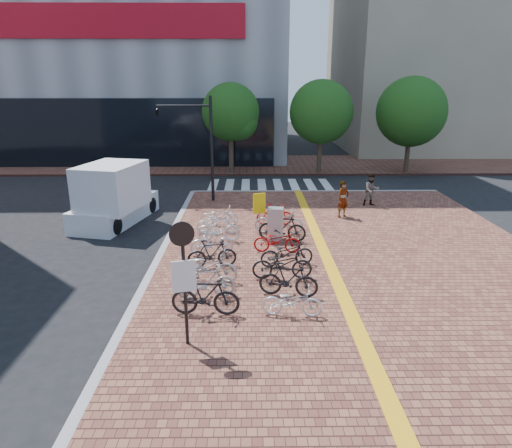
{
  "coord_description": "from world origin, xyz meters",
  "views": [
    {
      "loc": [
        -0.7,
        -13.43,
        6.15
      ],
      "look_at": [
        -0.51,
        2.0,
        1.3
      ],
      "focal_mm": 32.0,
      "sensor_mm": 36.0,
      "label": 1
    }
  ],
  "objects_px": {
    "bike_8": "(292,301)",
    "traffic_light_pole": "(187,130)",
    "bike_4": "(212,242)",
    "utility_box": "(276,224)",
    "bike_6": "(217,223)",
    "bike_7": "(220,216)",
    "pedestrian_b": "(371,190)",
    "pedestrian_a": "(343,199)",
    "bike_15": "(275,215)",
    "bike_11": "(287,253)",
    "bike_2": "(207,266)",
    "box_truck": "(113,194)",
    "bike_14": "(279,221)",
    "notice_sign": "(184,269)",
    "bike_0": "(205,296)",
    "bike_3": "(212,254)",
    "bike_10": "(282,264)",
    "bike_13": "(282,227)",
    "bike_9": "(288,280)",
    "bike_12": "(277,241)",
    "bike_1": "(206,282)",
    "bike_5": "(219,229)",
    "yellow_sign": "(260,208)"
  },
  "relations": [
    {
      "from": "bike_8",
      "to": "traffic_light_pole",
      "type": "distance_m",
      "value": 13.51
    },
    {
      "from": "utility_box",
      "to": "bike_9",
      "type": "bearing_deg",
      "value": -88.72
    },
    {
      "from": "bike_1",
      "to": "bike_3",
      "type": "xyz_separation_m",
      "value": [
        -0.02,
        2.27,
        -0.01
      ]
    },
    {
      "from": "bike_0",
      "to": "bike_13",
      "type": "distance_m",
      "value": 6.36
    },
    {
      "from": "bike_4",
      "to": "utility_box",
      "type": "distance_m",
      "value": 2.86
    },
    {
      "from": "bike_9",
      "to": "bike_13",
      "type": "xyz_separation_m",
      "value": [
        0.14,
        4.79,
        0.04
      ]
    },
    {
      "from": "bike_7",
      "to": "notice_sign",
      "type": "bearing_deg",
      "value": 179.3
    },
    {
      "from": "bike_8",
      "to": "bike_14",
      "type": "bearing_deg",
      "value": 5.47
    },
    {
      "from": "bike_1",
      "to": "bike_8",
      "type": "distance_m",
      "value": 2.6
    },
    {
      "from": "bike_6",
      "to": "bike_2",
      "type": "bearing_deg",
      "value": 170.17
    },
    {
      "from": "bike_0",
      "to": "bike_2",
      "type": "height_order",
      "value": "bike_0"
    },
    {
      "from": "bike_1",
      "to": "bike_2",
      "type": "distance_m",
      "value": 1.19
    },
    {
      "from": "pedestrian_a",
      "to": "bike_11",
      "type": "bearing_deg",
      "value": -149.86
    },
    {
      "from": "notice_sign",
      "to": "bike_6",
      "type": "bearing_deg",
      "value": 89.21
    },
    {
      "from": "bike_15",
      "to": "utility_box",
      "type": "bearing_deg",
      "value": 179.61
    },
    {
      "from": "bike_2",
      "to": "bike_10",
      "type": "bearing_deg",
      "value": -76.1
    },
    {
      "from": "bike_7",
      "to": "bike_10",
      "type": "height_order",
      "value": "bike_10"
    },
    {
      "from": "pedestrian_a",
      "to": "bike_5",
      "type": "bearing_deg",
      "value": 178.52
    },
    {
      "from": "bike_15",
      "to": "bike_11",
      "type": "bearing_deg",
      "value": -176.3
    },
    {
      "from": "bike_9",
      "to": "bike_11",
      "type": "height_order",
      "value": "bike_9"
    },
    {
      "from": "bike_5",
      "to": "bike_3",
      "type": "bearing_deg",
      "value": 178.77
    },
    {
      "from": "bike_7",
      "to": "yellow_sign",
      "type": "height_order",
      "value": "yellow_sign"
    },
    {
      "from": "bike_11",
      "to": "utility_box",
      "type": "bearing_deg",
      "value": -4.82
    },
    {
      "from": "pedestrian_b",
      "to": "bike_11",
      "type": "bearing_deg",
      "value": -127.36
    },
    {
      "from": "bike_11",
      "to": "notice_sign",
      "type": "height_order",
      "value": "notice_sign"
    },
    {
      "from": "bike_3",
      "to": "pedestrian_b",
      "type": "xyz_separation_m",
      "value": [
        7.34,
        7.93,
        0.32
      ]
    },
    {
      "from": "pedestrian_b",
      "to": "pedestrian_a",
      "type": "bearing_deg",
      "value": -137.62
    },
    {
      "from": "utility_box",
      "to": "box_truck",
      "type": "relative_size",
      "value": 0.25
    },
    {
      "from": "traffic_light_pole",
      "to": "bike_2",
      "type": "bearing_deg",
      "value": -79.71
    },
    {
      "from": "bike_8",
      "to": "bike_14",
      "type": "distance_m",
      "value": 6.88
    },
    {
      "from": "pedestrian_b",
      "to": "bike_0",
      "type": "bearing_deg",
      "value": -128.68
    },
    {
      "from": "bike_9",
      "to": "bike_12",
      "type": "bearing_deg",
      "value": 13.78
    },
    {
      "from": "bike_8",
      "to": "pedestrian_b",
      "type": "relative_size",
      "value": 0.99
    },
    {
      "from": "bike_9",
      "to": "bike_12",
      "type": "relative_size",
      "value": 1.01
    },
    {
      "from": "bike_14",
      "to": "bike_1",
      "type": "bearing_deg",
      "value": 164.29
    },
    {
      "from": "bike_2",
      "to": "bike_13",
      "type": "bearing_deg",
      "value": -24.72
    },
    {
      "from": "bike_5",
      "to": "bike_11",
      "type": "distance_m",
      "value": 3.53
    },
    {
      "from": "bike_10",
      "to": "box_truck",
      "type": "bearing_deg",
      "value": 45.98
    },
    {
      "from": "bike_5",
      "to": "yellow_sign",
      "type": "bearing_deg",
      "value": -80.58
    },
    {
      "from": "bike_4",
      "to": "pedestrian_b",
      "type": "height_order",
      "value": "pedestrian_b"
    },
    {
      "from": "bike_11",
      "to": "pedestrian_b",
      "type": "xyz_separation_m",
      "value": [
        4.83,
        7.83,
        0.34
      ]
    },
    {
      "from": "bike_4",
      "to": "bike_5",
      "type": "distance_m",
      "value": 1.42
    },
    {
      "from": "bike_0",
      "to": "bike_6",
      "type": "distance_m",
      "value": 6.95
    },
    {
      "from": "bike_6",
      "to": "pedestrian_b",
      "type": "distance_m",
      "value": 8.58
    },
    {
      "from": "bike_6",
      "to": "bike_7",
      "type": "distance_m",
      "value": 1.01
    },
    {
      "from": "bike_7",
      "to": "utility_box",
      "type": "height_order",
      "value": "utility_box"
    },
    {
      "from": "bike_6",
      "to": "bike_13",
      "type": "height_order",
      "value": "bike_13"
    },
    {
      "from": "bike_5",
      "to": "bike_4",
      "type": "bearing_deg",
      "value": 173.69
    },
    {
      "from": "bike_0",
      "to": "pedestrian_b",
      "type": "relative_size",
      "value": 1.13
    },
    {
      "from": "bike_5",
      "to": "notice_sign",
      "type": "relative_size",
      "value": 0.55
    }
  ]
}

